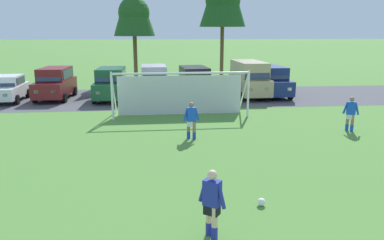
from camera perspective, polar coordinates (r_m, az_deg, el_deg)
The scene contains 15 objects.
ground_plane at distance 18.37m, azimuth -0.57°, elevation -1.00°, with size 400.00×400.00×0.00m, color #518438.
parking_lot_strip at distance 26.54m, azimuth -2.20°, elevation 3.53°, with size 52.00×8.40×0.01m, color #4C4C51.
soccer_ball at distance 10.42m, azimuth 10.65°, elevation -12.31°, with size 0.22×0.22×0.22m.
soccer_goal at distance 20.65m, azimuth -1.80°, elevation 4.28°, with size 7.44×2.01×2.57m.
player_striker_near at distance 8.54m, azimuth 3.09°, elevation -12.82°, with size 0.60×0.56×1.64m.
player_defender_far at distance 16.07m, azimuth -0.10°, elevation -0.09°, with size 0.75×0.32×1.64m.
player_winger_left at distance 18.91m, azimuth 23.23°, elevation 0.87°, with size 0.69×0.39×1.64m.
parked_car_slot_far_left at distance 27.74m, azimuth -26.49°, elevation 4.38°, with size 2.19×4.28×1.72m.
parked_car_slot_left at distance 27.42m, azimuth -20.31°, elevation 5.37°, with size 2.25×4.66×2.16m.
parked_car_slot_center_left at distance 26.08m, azimuth -12.34°, elevation 5.52°, with size 2.19×4.63×2.16m.
parked_car_slot_center at distance 27.52m, azimuth -5.88°, elevation 6.17°, with size 2.22×4.64×2.16m.
parked_car_slot_center_right at distance 26.23m, azimuth 0.40°, elevation 5.88°, with size 2.41×4.73×2.16m.
parked_car_slot_right at distance 26.92m, azimuth 8.81°, elevation 6.41°, with size 2.30×4.85×2.52m.
parked_car_slot_far_right at distance 27.34m, azimuth 12.02°, elevation 5.90°, with size 2.21×4.64×2.16m.
tree_left_edge at distance 35.15m, azimuth -8.98°, elevation 17.08°, with size 3.75×3.75×10.00m.
Camera 1 is at (-1.59, -2.71, 4.61)m, focal length 34.64 mm.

